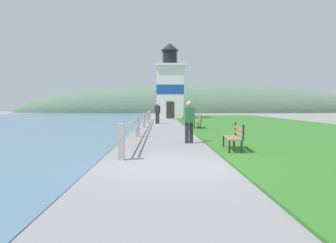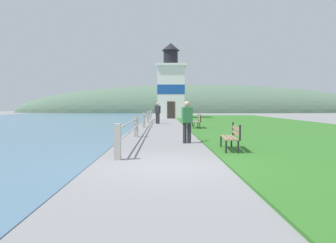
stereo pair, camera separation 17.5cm
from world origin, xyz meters
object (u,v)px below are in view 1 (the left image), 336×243
object	(u,v)px
park_bench_midway	(198,121)
person_by_railing	(189,120)
lighthouse	(170,87)
park_bench_near	(235,136)
park_bench_far	(186,115)
person_strolling	(157,112)

from	to	relation	value
park_bench_midway	person_by_railing	xyz separation A→B (m)	(-1.31, -8.21, 0.39)
lighthouse	person_by_railing	world-z (taller)	lighthouse
park_bench_near	park_bench_midway	world-z (taller)	same
park_bench_midway	park_bench_far	bearing A→B (deg)	-88.27
park_bench_near	park_bench_midway	distance (m)	10.69
lighthouse	park_bench_midway	bearing A→B (deg)	-86.02
person_by_railing	person_strolling	bearing A→B (deg)	-6.89
park_bench_near	lighthouse	size ratio (longest dim) A/B	0.18
park_bench_midway	person_by_railing	bearing A→B (deg)	83.19
park_bench_midway	person_by_railing	size ratio (longest dim) A/B	1.04
person_strolling	park_bench_far	bearing A→B (deg)	0.11
lighthouse	person_strolling	world-z (taller)	lighthouse
lighthouse	person_by_railing	size ratio (longest dim) A/B	5.30
park_bench_midway	person_strolling	world-z (taller)	person_strolling
lighthouse	person_strolling	xyz separation A→B (m)	(-1.42, -12.39, -2.82)
park_bench_midway	park_bench_near	bearing A→B (deg)	92.19
park_bench_near	park_bench_far	bearing A→B (deg)	-85.87
park_bench_far	lighthouse	distance (m)	8.17
park_bench_far	person_strolling	size ratio (longest dim) A/B	1.09
park_bench_midway	lighthouse	size ratio (longest dim) A/B	0.20
park_bench_near	person_by_railing	size ratio (longest dim) A/B	0.96
park_bench_far	person_strolling	bearing A→B (deg)	67.00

